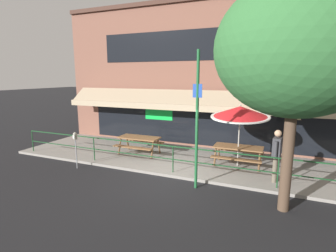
% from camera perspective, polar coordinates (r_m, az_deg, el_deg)
% --- Properties ---
extents(ground_plane, '(120.00, 120.00, 0.00)m').
position_cam_1_polar(ground_plane, '(9.31, 0.38, -11.17)').
color(ground_plane, black).
extents(patio_deck, '(15.00, 4.00, 0.10)m').
position_cam_1_polar(patio_deck, '(11.06, 4.38, -7.32)').
color(patio_deck, gray).
rests_on(patio_deck, ground).
extents(restaurant_building, '(15.00, 1.60, 6.99)m').
position_cam_1_polar(restaurant_building, '(12.64, 7.86, 10.67)').
color(restaurant_building, brown).
rests_on(restaurant_building, ground).
extents(patio_railing, '(13.84, 0.04, 0.97)m').
position_cam_1_polar(patio_railing, '(9.31, 1.10, -5.97)').
color(patio_railing, '#194723').
rests_on(patio_railing, patio_deck).
extents(picnic_table_left, '(1.80, 1.42, 0.76)m').
position_cam_1_polar(picnic_table_left, '(11.57, -6.29, -3.16)').
color(picnic_table_left, brown).
rests_on(picnic_table_left, patio_deck).
extents(picnic_table_centre, '(1.80, 1.42, 0.76)m').
position_cam_1_polar(picnic_table_centre, '(10.33, 15.01, -5.18)').
color(picnic_table_centre, brown).
rests_on(picnic_table_centre, patio_deck).
extents(patio_umbrella_centre, '(2.14, 2.14, 2.38)m').
position_cam_1_polar(patio_umbrella_centre, '(10.03, 15.42, 2.94)').
color(patio_umbrella_centre, '#B7B2A8').
rests_on(patio_umbrella_centre, patio_deck).
extents(pedestrian_walking, '(0.29, 0.62, 1.71)m').
position_cam_1_polar(pedestrian_walking, '(9.15, 22.55, -5.43)').
color(pedestrian_walking, '#665B4C').
rests_on(pedestrian_walking, patio_deck).
extents(parking_meter_near, '(0.15, 0.16, 1.42)m').
position_cam_1_polar(parking_meter_near, '(10.46, -19.53, -2.74)').
color(parking_meter_near, gray).
rests_on(parking_meter_near, ground).
extents(street_sign_pole, '(0.28, 0.09, 4.25)m').
position_cam_1_polar(street_sign_pole, '(7.96, 6.34, 1.31)').
color(street_sign_pole, '#1E6033').
rests_on(street_sign_pole, ground).
extents(street_tree_curbside, '(3.92, 3.53, 6.39)m').
position_cam_1_polar(street_tree_curbside, '(7.07, 27.43, 16.64)').
color(street_tree_curbside, brown).
rests_on(street_tree_curbside, ground).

